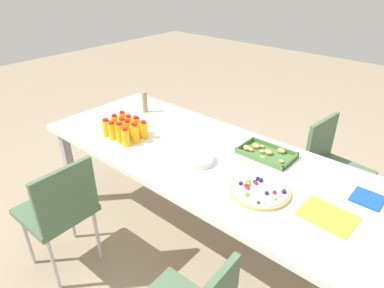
% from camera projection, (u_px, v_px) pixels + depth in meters
% --- Properties ---
extents(ground_plane, '(12.00, 12.00, 0.00)m').
position_uv_depth(ground_plane, '(204.00, 237.00, 2.52)').
color(ground_plane, gray).
extents(party_table, '(2.41, 0.94, 0.73)m').
position_uv_depth(party_table, '(206.00, 161.00, 2.20)').
color(party_table, silver).
rests_on(party_table, ground_plane).
extents(chair_far_right, '(0.44, 0.44, 0.83)m').
position_uv_depth(chair_far_right, '(332.00, 164.00, 2.49)').
color(chair_far_right, '#4C6B4C').
rests_on(chair_far_right, ground_plane).
extents(chair_near_left, '(0.41, 0.41, 0.83)m').
position_uv_depth(chair_near_left, '(60.00, 208.00, 2.05)').
color(chair_near_left, '#4C6B4C').
rests_on(chair_near_left, ground_plane).
extents(juice_bottle_0, '(0.06, 0.06, 0.13)m').
position_uv_depth(juice_bottle_0, '(106.00, 128.00, 2.38)').
color(juice_bottle_0, '#FAB014').
rests_on(juice_bottle_0, party_table).
extents(juice_bottle_1, '(0.06, 0.06, 0.13)m').
position_uv_depth(juice_bottle_1, '(112.00, 131.00, 2.33)').
color(juice_bottle_1, '#F8AC14').
rests_on(juice_bottle_1, party_table).
extents(juice_bottle_2, '(0.05, 0.05, 0.15)m').
position_uv_depth(juice_bottle_2, '(120.00, 133.00, 2.28)').
color(juice_bottle_2, '#F9AB14').
rests_on(juice_bottle_2, party_table).
extents(juice_bottle_3, '(0.05, 0.05, 0.13)m').
position_uv_depth(juice_bottle_3, '(126.00, 137.00, 2.24)').
color(juice_bottle_3, '#F8AD14').
rests_on(juice_bottle_3, party_table).
extents(juice_bottle_4, '(0.05, 0.05, 0.14)m').
position_uv_depth(juice_bottle_4, '(115.00, 124.00, 2.43)').
color(juice_bottle_4, '#F9AF14').
rests_on(juice_bottle_4, party_table).
extents(juice_bottle_5, '(0.06, 0.06, 0.14)m').
position_uv_depth(juice_bottle_5, '(122.00, 127.00, 2.38)').
color(juice_bottle_5, '#F9AE14').
rests_on(juice_bottle_5, party_table).
extents(juice_bottle_6, '(0.06, 0.06, 0.14)m').
position_uv_depth(juice_bottle_6, '(128.00, 130.00, 2.33)').
color(juice_bottle_6, '#F8AC14').
rests_on(juice_bottle_6, party_table).
extents(juice_bottle_7, '(0.06, 0.06, 0.14)m').
position_uv_depth(juice_bottle_7, '(135.00, 133.00, 2.29)').
color(juice_bottle_7, '#F9AD14').
rests_on(juice_bottle_7, party_table).
extents(juice_bottle_8, '(0.05, 0.05, 0.14)m').
position_uv_depth(juice_bottle_8, '(123.00, 120.00, 2.48)').
color(juice_bottle_8, '#FBAE14').
rests_on(juice_bottle_8, party_table).
extents(juice_bottle_9, '(0.05, 0.05, 0.13)m').
position_uv_depth(juice_bottle_9, '(129.00, 124.00, 2.43)').
color(juice_bottle_9, '#F8AE14').
rests_on(juice_bottle_9, party_table).
extents(juice_bottle_10, '(0.06, 0.06, 0.14)m').
position_uv_depth(juice_bottle_10, '(137.00, 126.00, 2.39)').
color(juice_bottle_10, '#F9AC14').
rests_on(juice_bottle_10, party_table).
extents(juice_bottle_11, '(0.06, 0.06, 0.13)m').
position_uv_depth(juice_bottle_11, '(144.00, 130.00, 2.34)').
color(juice_bottle_11, '#FAAD14').
rests_on(juice_bottle_11, party_table).
extents(fruit_pizza, '(0.33, 0.33, 0.05)m').
position_uv_depth(fruit_pizza, '(260.00, 190.00, 1.81)').
color(fruit_pizza, tan).
rests_on(fruit_pizza, party_table).
extents(snack_tray, '(0.35, 0.22, 0.04)m').
position_uv_depth(snack_tray, '(265.00, 153.00, 2.16)').
color(snack_tray, '#477238').
rests_on(snack_tray, party_table).
extents(plate_stack, '(0.20, 0.20, 0.04)m').
position_uv_depth(plate_stack, '(198.00, 159.00, 2.08)').
color(plate_stack, silver).
rests_on(plate_stack, party_table).
extents(napkin_stack, '(0.15, 0.15, 0.01)m').
position_uv_depth(napkin_stack, '(367.00, 199.00, 1.76)').
color(napkin_stack, '#194CA5').
rests_on(napkin_stack, party_table).
extents(cardboard_tube, '(0.04, 0.04, 0.17)m').
position_uv_depth(cardboard_tube, '(145.00, 102.00, 2.74)').
color(cardboard_tube, '#9E7A56').
rests_on(cardboard_tube, party_table).
extents(paper_folder, '(0.27, 0.21, 0.01)m').
position_uv_depth(paper_folder, '(327.00, 216.00, 1.64)').
color(paper_folder, yellow).
rests_on(paper_folder, party_table).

